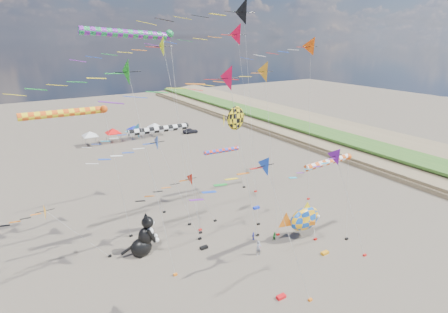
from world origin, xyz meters
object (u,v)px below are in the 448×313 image
cat_inflatable (143,235)px  person_adult (259,248)px  parked_car (190,131)px  fish_inflatable (304,219)px  child_blue (253,236)px  child_green (275,236)px

cat_inflatable → person_adult: (10.57, -6.92, -1.51)m
cat_inflatable → parked_car: 51.19m
fish_inflatable → parked_car: (10.39, 50.25, -2.01)m
cat_inflatable → person_adult: cat_inflatable is taller
cat_inflatable → parked_car: cat_inflatable is taller
cat_inflatable → parked_car: (27.47, 43.17, -1.74)m
person_adult → child_blue: bearing=65.7°
parked_car → cat_inflatable: bearing=153.9°
cat_inflatable → fish_inflatable: (17.08, -7.08, 0.27)m
child_green → parked_car: 50.58m
child_blue → child_green: bearing=-61.7°
child_blue → parked_car: 49.80m
person_adult → child_green: size_ratio=1.59×
person_adult → child_blue: 3.10m
cat_inflatable → person_adult: size_ratio=2.73×
child_green → child_blue: bearing=154.1°
parked_car → child_blue: bearing=168.2°
cat_inflatable → fish_inflatable: bearing=-12.4°
person_adult → parked_car: bearing=73.0°
fish_inflatable → person_adult: bearing=178.6°
fish_inflatable → child_blue: size_ratio=5.77×
parked_car → person_adult: bearing=167.7°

